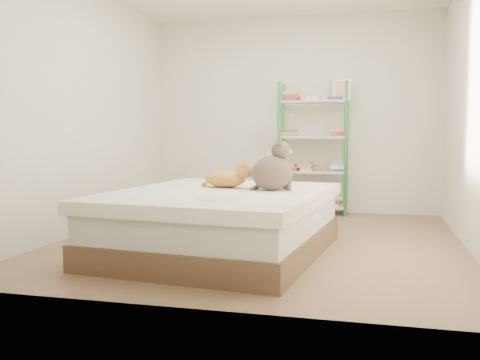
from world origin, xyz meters
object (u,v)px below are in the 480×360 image
(grey_cat, at_px, (272,165))
(shelf_unit, at_px, (314,152))
(white_bin, at_px, (208,198))
(bed, at_px, (221,222))
(orange_cat, at_px, (225,177))
(cardboard_box, at_px, (294,212))

(grey_cat, height_order, shelf_unit, shelf_unit)
(shelf_unit, height_order, white_bin, shelf_unit)
(bed, distance_m, orange_cat, 0.47)
(grey_cat, xyz_separation_m, cardboard_box, (0.03, 1.20, -0.58))
(bed, height_order, cardboard_box, bed)
(orange_cat, xyz_separation_m, shelf_unit, (0.58, 2.21, 0.16))
(orange_cat, height_order, cardboard_box, orange_cat)
(shelf_unit, bearing_deg, white_bin, -170.62)
(cardboard_box, bearing_deg, white_bin, 158.60)
(orange_cat, height_order, grey_cat, grey_cat)
(orange_cat, bearing_deg, bed, -66.52)
(orange_cat, bearing_deg, white_bin, 126.92)
(orange_cat, relative_size, grey_cat, 1.11)
(bed, bearing_deg, orange_cat, 104.32)
(grey_cat, relative_size, white_bin, 1.16)
(shelf_unit, relative_size, white_bin, 4.57)
(bed, bearing_deg, shelf_unit, 84.00)
(orange_cat, bearing_deg, grey_cat, -1.65)
(shelf_unit, bearing_deg, grey_cat, -92.65)
(bed, xyz_separation_m, shelf_unit, (0.54, 2.49, 0.53))
(bed, relative_size, shelf_unit, 1.34)
(grey_cat, bearing_deg, cardboard_box, -26.23)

